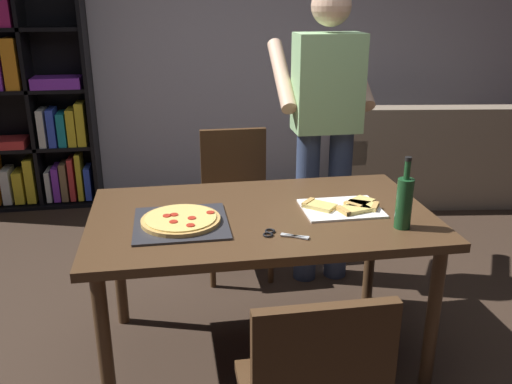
# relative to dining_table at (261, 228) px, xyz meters

# --- Properties ---
(ground_plane) EXTENTS (12.00, 12.00, 0.00)m
(ground_plane) POSITION_rel_dining_table_xyz_m (0.00, 0.00, -0.67)
(ground_plane) COLOR #38281E
(back_wall) EXTENTS (6.40, 0.10, 2.80)m
(back_wall) POSITION_rel_dining_table_xyz_m (0.00, 2.60, 0.73)
(back_wall) COLOR #BCB7C6
(back_wall) RESTS_ON ground_plane
(dining_table) EXTENTS (1.56, 0.92, 0.75)m
(dining_table) POSITION_rel_dining_table_xyz_m (0.00, 0.00, 0.00)
(dining_table) COLOR #4C331E
(dining_table) RESTS_ON ground_plane
(chair_far_side) EXTENTS (0.42, 0.42, 0.90)m
(chair_far_side) POSITION_rel_dining_table_xyz_m (0.00, 0.95, -0.16)
(chair_far_side) COLOR #472D19
(chair_far_side) RESTS_ON ground_plane
(couch) EXTENTS (1.80, 1.07, 0.85)m
(couch) POSITION_rel_dining_table_xyz_m (1.89, 1.99, -0.37)
(couch) COLOR gray
(couch) RESTS_ON ground_plane
(bookshelf) EXTENTS (1.40, 0.35, 1.95)m
(bookshelf) POSITION_rel_dining_table_xyz_m (-1.73, 2.37, 0.24)
(bookshelf) COLOR black
(bookshelf) RESTS_ON ground_plane
(person_serving_pizza) EXTENTS (0.55, 0.54, 1.75)m
(person_serving_pizza) POSITION_rel_dining_table_xyz_m (0.50, 0.73, 0.33)
(person_serving_pizza) COLOR #38476B
(person_serving_pizza) RESTS_ON ground_plane
(pepperoni_pizza_on_tray) EXTENTS (0.41, 0.41, 0.04)m
(pepperoni_pizza_on_tray) POSITION_rel_dining_table_xyz_m (-0.37, -0.07, 0.09)
(pepperoni_pizza_on_tray) COLOR #2D2D33
(pepperoni_pizza_on_tray) RESTS_ON dining_table
(pizza_slices_on_towel) EXTENTS (0.37, 0.28, 0.03)m
(pizza_slices_on_towel) POSITION_rel_dining_table_xyz_m (0.39, -0.02, 0.09)
(pizza_slices_on_towel) COLOR white
(pizza_slices_on_towel) RESTS_ON dining_table
(wine_bottle) EXTENTS (0.07, 0.07, 0.32)m
(wine_bottle) POSITION_rel_dining_table_xyz_m (0.57, -0.26, 0.20)
(wine_bottle) COLOR #194723
(wine_bottle) RESTS_ON dining_table
(kitchen_scissors) EXTENTS (0.19, 0.14, 0.01)m
(kitchen_scissors) POSITION_rel_dining_table_xyz_m (0.03, -0.25, 0.08)
(kitchen_scissors) COLOR silver
(kitchen_scissors) RESTS_ON dining_table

